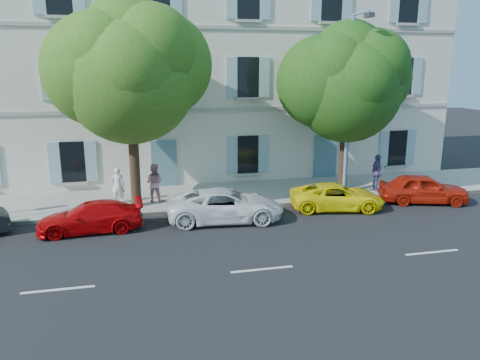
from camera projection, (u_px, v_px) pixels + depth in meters
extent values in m
plane|color=black|center=(234.00, 227.00, 18.33)|extent=(90.00, 90.00, 0.00)
cube|color=#A09E96|center=(215.00, 196.00, 22.53)|extent=(36.00, 4.50, 0.15)
cube|color=#9E998E|center=(223.00, 209.00, 20.47)|extent=(36.00, 0.16, 0.16)
cube|color=beige|center=(196.00, 69.00, 26.55)|extent=(28.00, 7.00, 12.00)
imported|color=#BD0507|center=(90.00, 217.00, 17.78)|extent=(3.98, 1.76, 1.14)
imported|color=white|center=(225.00, 205.00, 18.99)|extent=(4.90, 2.60, 1.31)
imported|color=#FFEA0A|center=(337.00, 197.00, 20.54)|extent=(4.38, 2.65, 1.14)
imported|color=#B01B0A|center=(423.00, 189.00, 21.50)|extent=(4.21, 2.62, 1.34)
cylinder|color=#3A2819|center=(135.00, 167.00, 20.25)|extent=(0.44, 0.44, 3.47)
ellipsoid|color=#467D20|center=(130.00, 77.00, 19.34)|extent=(5.56, 5.56, 6.11)
cylinder|color=#3A2819|center=(343.00, 161.00, 22.52)|extent=(0.41, 0.41, 3.11)
ellipsoid|color=#295F18|center=(347.00, 88.00, 21.70)|extent=(5.05, 5.05, 5.55)
cylinder|color=#7293BF|center=(348.00, 109.00, 21.37)|extent=(0.16, 0.16, 8.18)
cylinder|color=#7293BF|center=(361.00, 13.00, 19.72)|extent=(0.16, 1.43, 0.10)
cube|color=#383A3D|center=(369.00, 15.00, 19.08)|extent=(0.27, 0.47, 0.18)
imported|color=white|center=(118.00, 185.00, 20.91)|extent=(0.62, 0.44, 1.62)
imported|color=#C57E8C|center=(154.00, 183.00, 21.10)|extent=(1.02, 0.90, 1.76)
imported|color=#605296|center=(377.00, 172.00, 23.00)|extent=(0.60, 1.12, 1.81)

